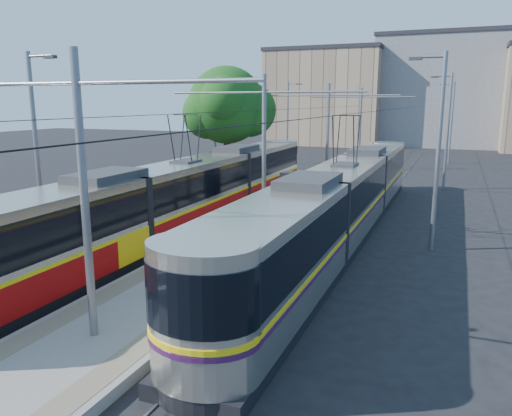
% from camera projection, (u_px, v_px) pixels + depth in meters
% --- Properties ---
extents(ground, '(160.00, 160.00, 0.00)m').
position_uv_depth(ground, '(176.00, 291.00, 16.34)').
color(ground, black).
rests_on(ground, ground).
extents(platform, '(4.00, 50.00, 0.30)m').
position_uv_depth(platform, '(314.00, 197.00, 31.74)').
color(platform, gray).
rests_on(platform, ground).
extents(tactile_strip_left, '(0.70, 50.00, 0.01)m').
position_uv_depth(tactile_strip_left, '(293.00, 193.00, 32.23)').
color(tactile_strip_left, gray).
rests_on(tactile_strip_left, platform).
extents(tactile_strip_right, '(0.70, 50.00, 0.01)m').
position_uv_depth(tactile_strip_right, '(337.00, 196.00, 31.18)').
color(tactile_strip_right, gray).
rests_on(tactile_strip_right, platform).
extents(rails, '(8.71, 70.00, 0.03)m').
position_uv_depth(rails, '(314.00, 199.00, 31.76)').
color(rails, gray).
rests_on(rails, ground).
extents(track_arrow, '(1.20, 5.00, 0.01)m').
position_uv_depth(track_arrow, '(20.00, 309.00, 14.93)').
color(track_arrow, silver).
rests_on(track_arrow, ground).
extents(tram_left, '(2.43, 29.18, 5.50)m').
position_uv_depth(tram_left, '(187.00, 195.00, 23.77)').
color(tram_left, black).
rests_on(tram_left, ground).
extents(tram_right, '(2.43, 28.97, 5.50)m').
position_uv_depth(tram_right, '(344.00, 197.00, 22.52)').
color(tram_right, black).
rests_on(tram_right, ground).
extents(catenary, '(9.20, 70.00, 7.00)m').
position_uv_depth(catenary, '(303.00, 130.00, 28.24)').
color(catenary, gray).
rests_on(catenary, platform).
extents(street_lamps, '(15.18, 38.22, 8.00)m').
position_uv_depth(street_lamps, '(331.00, 130.00, 34.53)').
color(street_lamps, gray).
rests_on(street_lamps, ground).
extents(shelter, '(0.60, 0.96, 2.12)m').
position_uv_depth(shelter, '(287.00, 190.00, 26.85)').
color(shelter, black).
rests_on(shelter, platform).
extents(tree, '(5.86, 5.42, 8.51)m').
position_uv_depth(tree, '(233.00, 107.00, 34.57)').
color(tree, '#382314').
rests_on(tree, ground).
extents(building_left, '(16.32, 12.24, 13.50)m').
position_uv_depth(building_left, '(327.00, 97.00, 73.02)').
color(building_left, tan).
rests_on(building_left, ground).
extents(building_centre, '(18.36, 14.28, 15.17)m').
position_uv_depth(building_centre, '(445.00, 91.00, 70.64)').
color(building_centre, gray).
rests_on(building_centre, ground).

